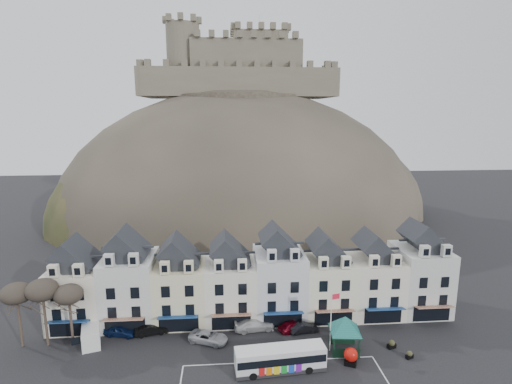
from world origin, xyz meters
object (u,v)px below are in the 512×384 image
(car_maroon, at_px, (293,326))
(car_navy, at_px, (121,330))
(red_buoy, at_px, (351,356))
(bus, at_px, (280,358))
(white_van, at_px, (91,334))
(car_white, at_px, (254,324))
(car_black, at_px, (151,329))
(flagpole, at_px, (332,318))
(car_charcoal, at_px, (304,328))
(bus_shelter, at_px, (345,324))
(car_silver, at_px, (208,337))

(car_maroon, bearing_deg, car_navy, 64.17)
(red_buoy, bearing_deg, bus, -176.32)
(bus, height_order, white_van, bus)
(red_buoy, xyz_separation_m, car_white, (-10.40, 8.13, -0.23))
(car_black, bearing_deg, red_buoy, -121.93)
(red_buoy, relative_size, car_maroon, 0.49)
(flagpole, xyz_separation_m, car_white, (-8.80, 5.36, -3.49))
(car_black, relative_size, car_charcoal, 1.12)
(white_van, bearing_deg, bus_shelter, -25.00)
(flagpole, distance_m, car_charcoal, 6.13)
(bus, relative_size, flagpole, 1.36)
(flagpole, distance_m, car_white, 10.88)
(red_buoy, relative_size, white_van, 0.38)
(car_maroon, xyz_separation_m, car_charcoal, (1.33, -0.51, -0.06))
(car_white, distance_m, car_maroon, 5.10)
(flagpole, relative_size, car_charcoal, 1.99)
(flagpole, bearing_deg, white_van, 172.06)
(car_silver, relative_size, car_white, 0.89)
(red_buoy, height_order, white_van, white_van)
(bus_shelter, distance_m, car_white, 12.11)
(bus, xyz_separation_m, bus_shelter, (8.18, 3.09, 1.93))
(car_black, bearing_deg, bus, -132.11)
(car_black, xyz_separation_m, car_white, (13.33, 0.00, 0.09))
(bus_shelter, height_order, white_van, bus_shelter)
(bus, relative_size, car_navy, 2.43)
(car_black, bearing_deg, car_navy, 76.99)
(red_buoy, xyz_separation_m, car_charcoal, (-4.00, 7.07, -0.39))
(bus_shelter, distance_m, white_van, 31.25)
(red_buoy, xyz_separation_m, flagpole, (-1.60, 2.77, 3.27))
(bus_shelter, xyz_separation_m, flagpole, (-1.61, 0.21, 0.78))
(bus, distance_m, bus_shelter, 8.95)
(car_white, bearing_deg, car_silver, 105.35)
(flagpole, distance_m, car_silver, 15.43)
(bus_shelter, xyz_separation_m, car_maroon, (-5.34, 5.02, -2.81))
(flagpole, relative_size, white_van, 1.45)
(red_buoy, distance_m, car_maroon, 9.27)
(bus_shelter, xyz_separation_m, car_white, (-10.41, 5.57, -2.71))
(bus_shelter, bearing_deg, bus, -152.93)
(bus, bearing_deg, flagpole, 21.71)
(red_buoy, xyz_separation_m, car_maroon, (-5.33, 7.58, -0.32))
(bus, distance_m, red_buoy, 8.21)
(car_white, height_order, car_maroon, car_white)
(car_black, relative_size, car_white, 0.78)
(bus_shelter, height_order, car_charcoal, bus_shelter)
(car_silver, bearing_deg, car_white, -46.37)
(white_van, relative_size, car_white, 0.96)
(bus_shelter, relative_size, red_buoy, 3.58)
(white_van, height_order, car_white, white_van)
(car_white, height_order, car_charcoal, car_white)
(car_maroon, relative_size, car_charcoal, 1.07)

